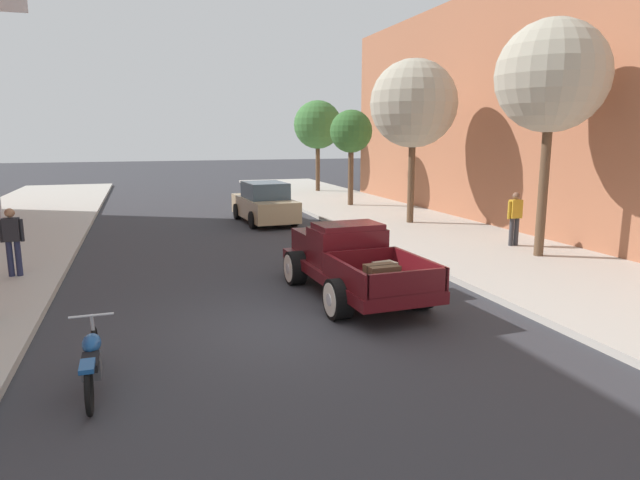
{
  "coord_description": "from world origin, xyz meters",
  "views": [
    {
      "loc": [
        -2.53,
        -9.57,
        3.5
      ],
      "look_at": [
        1.51,
        2.92,
        1.0
      ],
      "focal_mm": 30.93,
      "sensor_mm": 36.0,
      "label": 1
    }
  ],
  "objects_px": {
    "car_background_tan": "(264,204)",
    "street_tree_second": "(413,104)",
    "street_tree_farthest": "(318,125)",
    "motorcycle_parked": "(92,360)",
    "pedestrian_sidewalk_left": "(12,238)",
    "pedestrian_sidewalk_right": "(515,215)",
    "street_tree_third": "(351,132)",
    "street_tree_nearest": "(552,77)",
    "hotrod_truck_maroon": "(349,260)"
  },
  "relations": [
    {
      "from": "motorcycle_parked",
      "to": "street_tree_third",
      "type": "bearing_deg",
      "value": 58.73
    },
    {
      "from": "street_tree_second",
      "to": "street_tree_third",
      "type": "distance_m",
      "value": 5.95
    },
    {
      "from": "street_tree_second",
      "to": "motorcycle_parked",
      "type": "bearing_deg",
      "value": -133.24
    },
    {
      "from": "pedestrian_sidewalk_left",
      "to": "street_tree_nearest",
      "type": "distance_m",
      "value": 14.31
    },
    {
      "from": "street_tree_farthest",
      "to": "pedestrian_sidewalk_left",
      "type": "bearing_deg",
      "value": -127.06
    },
    {
      "from": "hotrod_truck_maroon",
      "to": "street_tree_third",
      "type": "distance_m",
      "value": 15.1
    },
    {
      "from": "pedestrian_sidewalk_left",
      "to": "street_tree_third",
      "type": "height_order",
      "value": "street_tree_third"
    },
    {
      "from": "car_background_tan",
      "to": "pedestrian_sidewalk_left",
      "type": "distance_m",
      "value": 10.58
    },
    {
      "from": "motorcycle_parked",
      "to": "pedestrian_sidewalk_right",
      "type": "relative_size",
      "value": 1.29
    },
    {
      "from": "street_tree_nearest",
      "to": "street_tree_second",
      "type": "xyz_separation_m",
      "value": [
        -0.67,
        6.59,
        -0.37
      ]
    },
    {
      "from": "car_background_tan",
      "to": "pedestrian_sidewalk_left",
      "type": "relative_size",
      "value": 2.67
    },
    {
      "from": "car_background_tan",
      "to": "hotrod_truck_maroon",
      "type": "bearing_deg",
      "value": -92.08
    },
    {
      "from": "street_tree_nearest",
      "to": "pedestrian_sidewalk_left",
      "type": "bearing_deg",
      "value": 171.7
    },
    {
      "from": "street_tree_nearest",
      "to": "street_tree_farthest",
      "type": "bearing_deg",
      "value": 90.86
    },
    {
      "from": "pedestrian_sidewalk_left",
      "to": "street_tree_second",
      "type": "height_order",
      "value": "street_tree_second"
    },
    {
      "from": "street_tree_nearest",
      "to": "street_tree_farthest",
      "type": "xyz_separation_m",
      "value": [
        -0.3,
        19.62,
        -0.92
      ]
    },
    {
      "from": "motorcycle_parked",
      "to": "pedestrian_sidewalk_right",
      "type": "xyz_separation_m",
      "value": [
        11.63,
        6.25,
        0.64
      ]
    },
    {
      "from": "motorcycle_parked",
      "to": "pedestrian_sidewalk_left",
      "type": "bearing_deg",
      "value": 108.14
    },
    {
      "from": "pedestrian_sidewalk_left",
      "to": "street_tree_farthest",
      "type": "relative_size",
      "value": 0.3
    },
    {
      "from": "car_background_tan",
      "to": "pedestrian_sidewalk_right",
      "type": "bearing_deg",
      "value": -51.71
    },
    {
      "from": "car_background_tan",
      "to": "street_tree_nearest",
      "type": "relative_size",
      "value": 0.69
    },
    {
      "from": "motorcycle_parked",
      "to": "pedestrian_sidewalk_right",
      "type": "height_order",
      "value": "pedestrian_sidewalk_right"
    },
    {
      "from": "pedestrian_sidewalk_left",
      "to": "street_tree_second",
      "type": "xyz_separation_m",
      "value": [
        12.94,
        4.6,
        3.57
      ]
    },
    {
      "from": "car_background_tan",
      "to": "street_tree_farthest",
      "type": "xyz_separation_m",
      "value": [
        5.6,
        10.41,
        3.34
      ]
    },
    {
      "from": "street_tree_farthest",
      "to": "pedestrian_sidewalk_right",
      "type": "bearing_deg",
      "value": -88.31
    },
    {
      "from": "street_tree_nearest",
      "to": "street_tree_second",
      "type": "bearing_deg",
      "value": 95.82
    },
    {
      "from": "hotrod_truck_maroon",
      "to": "motorcycle_parked",
      "type": "height_order",
      "value": "hotrod_truck_maroon"
    },
    {
      "from": "motorcycle_parked",
      "to": "street_tree_third",
      "type": "distance_m",
      "value": 20.44
    },
    {
      "from": "street_tree_nearest",
      "to": "street_tree_third",
      "type": "relative_size",
      "value": 1.4
    },
    {
      "from": "hotrod_truck_maroon",
      "to": "street_tree_nearest",
      "type": "height_order",
      "value": "street_tree_nearest"
    },
    {
      "from": "hotrod_truck_maroon",
      "to": "street_tree_nearest",
      "type": "relative_size",
      "value": 0.78
    },
    {
      "from": "pedestrian_sidewalk_right",
      "to": "hotrod_truck_maroon",
      "type": "bearing_deg",
      "value": -156.71
    },
    {
      "from": "street_tree_farthest",
      "to": "car_background_tan",
      "type": "bearing_deg",
      "value": -118.27
    },
    {
      "from": "street_tree_second",
      "to": "street_tree_farthest",
      "type": "bearing_deg",
      "value": 88.35
    },
    {
      "from": "pedestrian_sidewalk_left",
      "to": "street_tree_third",
      "type": "relative_size",
      "value": 0.36
    },
    {
      "from": "motorcycle_parked",
      "to": "street_tree_second",
      "type": "distance_m",
      "value": 16.2
    },
    {
      "from": "car_background_tan",
      "to": "street_tree_second",
      "type": "relative_size",
      "value": 0.71
    },
    {
      "from": "motorcycle_parked",
      "to": "pedestrian_sidewalk_right",
      "type": "distance_m",
      "value": 13.22
    },
    {
      "from": "street_tree_third",
      "to": "street_tree_farthest",
      "type": "bearing_deg",
      "value": 85.12
    },
    {
      "from": "motorcycle_parked",
      "to": "pedestrian_sidewalk_right",
      "type": "bearing_deg",
      "value": 28.25
    },
    {
      "from": "motorcycle_parked",
      "to": "street_tree_second",
      "type": "relative_size",
      "value": 0.34
    },
    {
      "from": "street_tree_farthest",
      "to": "motorcycle_parked",
      "type": "bearing_deg",
      "value": -114.42
    },
    {
      "from": "street_tree_nearest",
      "to": "pedestrian_sidewalk_right",
      "type": "bearing_deg",
      "value": 80.53
    },
    {
      "from": "car_background_tan",
      "to": "pedestrian_sidewalk_left",
      "type": "height_order",
      "value": "pedestrian_sidewalk_left"
    },
    {
      "from": "car_background_tan",
      "to": "street_tree_nearest",
      "type": "bearing_deg",
      "value": -57.39
    },
    {
      "from": "car_background_tan",
      "to": "street_tree_second",
      "type": "xyz_separation_m",
      "value": [
        5.22,
        -2.62,
        3.89
      ]
    },
    {
      "from": "hotrod_truck_maroon",
      "to": "street_tree_third",
      "type": "relative_size",
      "value": 1.1
    },
    {
      "from": "hotrod_truck_maroon",
      "to": "street_tree_nearest",
      "type": "xyz_separation_m",
      "value": [
        6.28,
        1.36,
        4.27
      ]
    },
    {
      "from": "motorcycle_parked",
      "to": "street_tree_third",
      "type": "height_order",
      "value": "street_tree_third"
    },
    {
      "from": "hotrod_truck_maroon",
      "to": "street_tree_third",
      "type": "xyz_separation_m",
      "value": [
        5.37,
        13.81,
        2.89
      ]
    }
  ]
}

